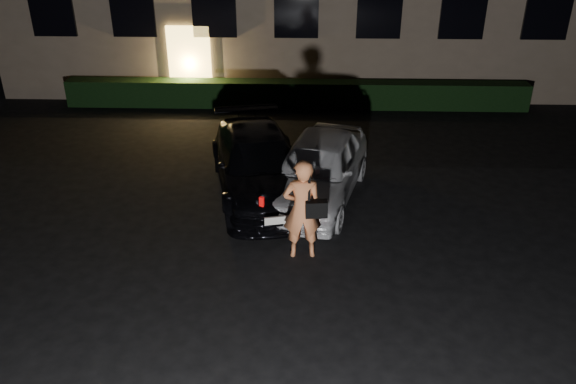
{
  "coord_description": "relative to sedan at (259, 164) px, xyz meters",
  "views": [
    {
      "loc": [
        0.36,
        -7.33,
        5.84
      ],
      "look_at": [
        0.04,
        2.0,
        1.12
      ],
      "focal_mm": 35.0,
      "sensor_mm": 36.0,
      "label": 1
    }
  ],
  "objects": [
    {
      "name": "hatch",
      "position": [
        1.33,
        -0.25,
        0.04
      ],
      "size": [
        2.76,
        4.56,
        1.45
      ],
      "rotation": [
        0.0,
        0.0,
        -0.26
      ],
      "color": "silver",
      "rests_on": "ground"
    },
    {
      "name": "ground",
      "position": [
        0.69,
        -4.23,
        -0.69
      ],
      "size": [
        80.0,
        80.0,
        0.0
      ],
      "primitive_type": "plane",
      "color": "black",
      "rests_on": "ground"
    },
    {
      "name": "man",
      "position": [
        1.01,
        -2.63,
        0.29
      ],
      "size": [
        0.84,
        0.54,
        1.95
      ],
      "rotation": [
        0.0,
        0.0,
        3.25
      ],
      "color": "#DC7E4C",
      "rests_on": "ground"
    },
    {
      "name": "sedan",
      "position": [
        0.0,
        0.0,
        0.0
      ],
      "size": [
        2.93,
        5.04,
        1.37
      ],
      "rotation": [
        0.0,
        0.0,
        0.22
      ],
      "color": "black",
      "rests_on": "ground"
    },
    {
      "name": "hedge",
      "position": [
        0.69,
        6.27,
        -0.26
      ],
      "size": [
        15.0,
        0.7,
        0.85
      ],
      "primitive_type": "cube",
      "color": "black",
      "rests_on": "ground"
    }
  ]
}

